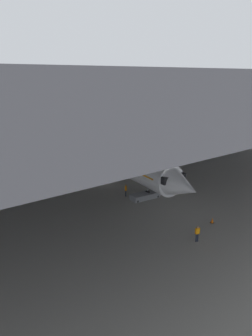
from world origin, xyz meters
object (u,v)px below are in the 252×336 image
object	(u,v)px
crew_worker_by_stairs	(126,189)
traffic_cone_orange	(212,220)
airplane_main	(110,155)
boarding_stairs	(145,193)
crew_worker_near_nose	(197,233)
baggage_tug	(55,168)

from	to	relation	value
crew_worker_by_stairs	traffic_cone_orange	xyz separation A→B (m)	(2.87, -11.64, -0.67)
airplane_main	crew_worker_by_stairs	xyz separation A→B (m)	(-3.06, -8.20, -2.51)
boarding_stairs	crew_worker_near_nose	xyz separation A→B (m)	(-2.97, -11.23, 0.20)
crew_worker_by_stairs	baggage_tug	size ratio (longest dim) A/B	0.71
crew_worker_by_stairs	baggage_tug	distance (m)	16.28
airplane_main	crew_worker_by_stairs	world-z (taller)	airplane_main
airplane_main	baggage_tug	distance (m)	10.16
crew_worker_near_nose	crew_worker_by_stairs	world-z (taller)	crew_worker_by_stairs
boarding_stairs	traffic_cone_orange	distance (m)	9.75
airplane_main	crew_worker_near_nose	size ratio (longest dim) A/B	22.61
airplane_main	traffic_cone_orange	bearing A→B (deg)	-90.57
crew_worker_by_stairs	baggage_tug	xyz separation A→B (m)	(-2.67, 16.06, -0.44)
crew_worker_by_stairs	traffic_cone_orange	distance (m)	12.01
boarding_stairs	traffic_cone_orange	world-z (taller)	boarding_stairs
boarding_stairs	baggage_tug	world-z (taller)	boarding_stairs
airplane_main	crew_worker_near_nose	bearing A→B (deg)	-101.92
traffic_cone_orange	boarding_stairs	bearing A→B (deg)	98.01
traffic_cone_orange	baggage_tug	bearing A→B (deg)	101.31
crew_worker_near_nose	baggage_tug	world-z (taller)	crew_worker_near_nose
boarding_stairs	crew_worker_near_nose	bearing A→B (deg)	-104.81
crew_worker_near_nose	traffic_cone_orange	distance (m)	4.65
crew_worker_near_nose	baggage_tug	size ratio (longest dim) A/B	0.69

